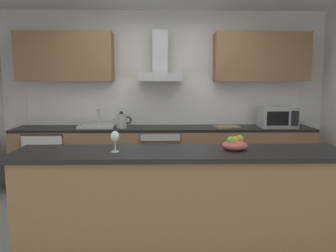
{
  "coord_description": "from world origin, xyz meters",
  "views": [
    {
      "loc": [
        -0.05,
        -3.43,
        1.55
      ],
      "look_at": [
        0.04,
        0.44,
        1.05
      ],
      "focal_mm": 36.49,
      "sensor_mm": 36.0,
      "label": 1
    }
  ],
  "objects_px": {
    "kettle": "(122,121)",
    "fruit_bowl": "(235,144)",
    "refrigerator": "(49,160)",
    "range_hood": "(160,65)",
    "wine_glass": "(115,137)",
    "chopping_board": "(227,127)",
    "sink": "(98,126)",
    "microwave": "(278,117)",
    "oven": "(160,157)"
  },
  "relations": [
    {
      "from": "fruit_bowl",
      "to": "chopping_board",
      "type": "height_order",
      "value": "fruit_bowl"
    },
    {
      "from": "microwave",
      "to": "chopping_board",
      "type": "bearing_deg",
      "value": 179.67
    },
    {
      "from": "microwave",
      "to": "sink",
      "type": "bearing_deg",
      "value": 179.14
    },
    {
      "from": "wine_glass",
      "to": "refrigerator",
      "type": "bearing_deg",
      "value": 121.07
    },
    {
      "from": "wine_glass",
      "to": "fruit_bowl",
      "type": "xyz_separation_m",
      "value": [
        1.03,
        0.08,
        -0.08
      ]
    },
    {
      "from": "microwave",
      "to": "chopping_board",
      "type": "height_order",
      "value": "microwave"
    },
    {
      "from": "range_hood",
      "to": "microwave",
      "type": "bearing_deg",
      "value": -5.34
    },
    {
      "from": "microwave",
      "to": "wine_glass",
      "type": "xyz_separation_m",
      "value": [
        -2.06,
        -2.01,
        0.04
      ]
    },
    {
      "from": "sink",
      "to": "fruit_bowl",
      "type": "xyz_separation_m",
      "value": [
        1.55,
        -1.98,
        0.09
      ]
    },
    {
      "from": "sink",
      "to": "range_hood",
      "type": "relative_size",
      "value": 0.69
    },
    {
      "from": "sink",
      "to": "fruit_bowl",
      "type": "distance_m",
      "value": 2.51
    },
    {
      "from": "microwave",
      "to": "refrigerator",
      "type": "bearing_deg",
      "value": 179.56
    },
    {
      "from": "chopping_board",
      "to": "sink",
      "type": "bearing_deg",
      "value": 178.93
    },
    {
      "from": "range_hood",
      "to": "chopping_board",
      "type": "relative_size",
      "value": 2.12
    },
    {
      "from": "range_hood",
      "to": "chopping_board",
      "type": "distance_m",
      "value": 1.3
    },
    {
      "from": "refrigerator",
      "to": "wine_glass",
      "type": "xyz_separation_m",
      "value": [
        1.23,
        -2.04,
        0.67
      ]
    },
    {
      "from": "microwave",
      "to": "sink",
      "type": "height_order",
      "value": "microwave"
    },
    {
      "from": "wine_glass",
      "to": "fruit_bowl",
      "type": "relative_size",
      "value": 0.81
    },
    {
      "from": "fruit_bowl",
      "to": "chopping_board",
      "type": "bearing_deg",
      "value": 81.14
    },
    {
      "from": "microwave",
      "to": "range_hood",
      "type": "height_order",
      "value": "range_hood"
    },
    {
      "from": "oven",
      "to": "chopping_board",
      "type": "bearing_deg",
      "value": -1.43
    },
    {
      "from": "fruit_bowl",
      "to": "refrigerator",
      "type": "bearing_deg",
      "value": 138.99
    },
    {
      "from": "refrigerator",
      "to": "chopping_board",
      "type": "bearing_deg",
      "value": -0.47
    },
    {
      "from": "refrigerator",
      "to": "range_hood",
      "type": "xyz_separation_m",
      "value": [
        1.61,
        0.13,
        1.36
      ]
    },
    {
      "from": "refrigerator",
      "to": "kettle",
      "type": "height_order",
      "value": "kettle"
    },
    {
      "from": "kettle",
      "to": "fruit_bowl",
      "type": "distance_m",
      "value": 2.27
    },
    {
      "from": "oven",
      "to": "range_hood",
      "type": "relative_size",
      "value": 1.11
    },
    {
      "from": "oven",
      "to": "fruit_bowl",
      "type": "relative_size",
      "value": 3.64
    },
    {
      "from": "microwave",
      "to": "sink",
      "type": "distance_m",
      "value": 2.59
    },
    {
      "from": "kettle",
      "to": "wine_glass",
      "type": "distance_m",
      "value": 2.02
    },
    {
      "from": "refrigerator",
      "to": "range_hood",
      "type": "bearing_deg",
      "value": 4.7
    },
    {
      "from": "oven",
      "to": "chopping_board",
      "type": "distance_m",
      "value": 1.05
    },
    {
      "from": "kettle",
      "to": "range_hood",
      "type": "height_order",
      "value": "range_hood"
    },
    {
      "from": "refrigerator",
      "to": "wine_glass",
      "type": "bearing_deg",
      "value": -58.93
    },
    {
      "from": "oven",
      "to": "range_hood",
      "type": "distance_m",
      "value": 1.33
    },
    {
      "from": "sink",
      "to": "refrigerator",
      "type": "bearing_deg",
      "value": -178.88
    },
    {
      "from": "microwave",
      "to": "fruit_bowl",
      "type": "relative_size",
      "value": 2.27
    },
    {
      "from": "fruit_bowl",
      "to": "chopping_board",
      "type": "xyz_separation_m",
      "value": [
        0.3,
        1.94,
        -0.1
      ]
    },
    {
      "from": "microwave",
      "to": "kettle",
      "type": "xyz_separation_m",
      "value": [
        -2.23,
        -0.01,
        -0.04
      ]
    },
    {
      "from": "fruit_bowl",
      "to": "chopping_board",
      "type": "distance_m",
      "value": 1.97
    },
    {
      "from": "sink",
      "to": "range_hood",
      "type": "distance_m",
      "value": 1.25
    },
    {
      "from": "oven",
      "to": "kettle",
      "type": "height_order",
      "value": "kettle"
    },
    {
      "from": "range_hood",
      "to": "wine_glass",
      "type": "xyz_separation_m",
      "value": [
        -0.38,
        -2.17,
        -0.7
      ]
    },
    {
      "from": "microwave",
      "to": "kettle",
      "type": "relative_size",
      "value": 1.73
    },
    {
      "from": "microwave",
      "to": "kettle",
      "type": "distance_m",
      "value": 2.23
    },
    {
      "from": "sink",
      "to": "chopping_board",
      "type": "distance_m",
      "value": 1.85
    },
    {
      "from": "oven",
      "to": "chopping_board",
      "type": "relative_size",
      "value": 2.35
    },
    {
      "from": "microwave",
      "to": "wine_glass",
      "type": "bearing_deg",
      "value": -135.65
    },
    {
      "from": "kettle",
      "to": "refrigerator",
      "type": "bearing_deg",
      "value": 178.32
    },
    {
      "from": "refrigerator",
      "to": "wine_glass",
      "type": "relative_size",
      "value": 4.78
    }
  ]
}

